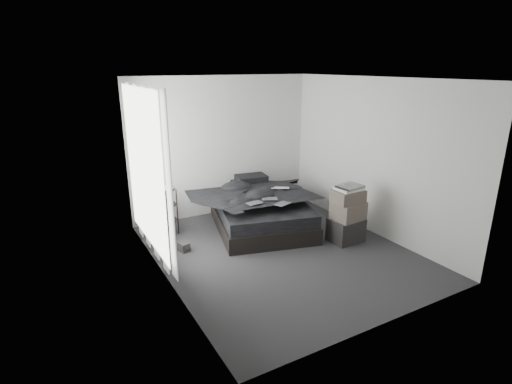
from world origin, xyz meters
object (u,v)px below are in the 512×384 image
bed (261,220)px  side_stand (164,212)px  laptop (280,185)px  box_lower (346,230)px

bed → side_stand: size_ratio=2.53×
laptop → side_stand: side_stand is taller
side_stand → box_lower: bearing=-34.5°
box_lower → laptop: bearing=115.8°
laptop → side_stand: 2.07m
bed → box_lower: bearing=-37.5°
bed → box_lower: box_lower is taller
laptop → box_lower: bearing=-31.5°
bed → box_lower: size_ratio=3.89×
laptop → side_stand: bearing=-163.7°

